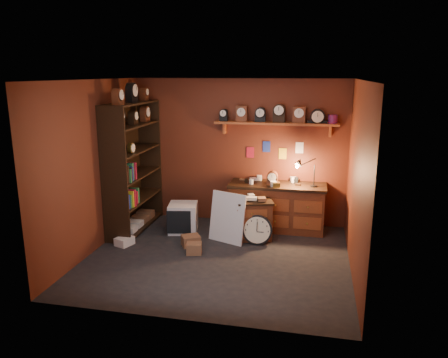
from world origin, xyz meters
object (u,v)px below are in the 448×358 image
shelving_unit (132,162)px  big_round_clock (257,230)px  workbench (277,204)px  low_cabinet (254,217)px

shelving_unit → big_round_clock: (2.32, -0.30, -1.01)m
shelving_unit → workbench: bearing=10.9°
workbench → shelving_unit: bearing=-169.1°
big_round_clock → low_cabinet: bearing=109.7°
workbench → low_cabinet: workbench is taller
shelving_unit → low_cabinet: shelving_unit is taller
big_round_clock → shelving_unit: bearing=172.7°
workbench → big_round_clock: 0.86m
big_round_clock → workbench: bearing=72.4°
shelving_unit → low_cabinet: size_ratio=3.32×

